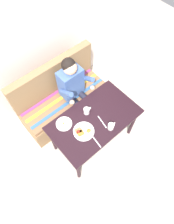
{
  "coord_description": "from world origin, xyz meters",
  "views": [
    {
      "loc": [
        -0.88,
        -0.85,
        3.01
      ],
      "look_at": [
        0.0,
        0.15,
        0.72
      ],
      "focal_mm": 31.48,
      "sensor_mm": 36.0,
      "label": 1
    }
  ],
  "objects_px": {
    "table": "(94,122)",
    "coffee_mug_second": "(87,111)",
    "couch": "(62,100)",
    "knife": "(102,122)",
    "fork": "(97,142)",
    "plate_breakfast": "(83,131)",
    "person": "(74,86)",
    "coffee_mug": "(111,126)",
    "plate_eggs": "(64,124)"
  },
  "relations": [
    {
      "from": "table",
      "to": "coffee_mug_second",
      "type": "relative_size",
      "value": 10.17
    },
    {
      "from": "couch",
      "to": "knife",
      "type": "xyz_separation_m",
      "value": [
        0.05,
        -0.86,
        0.4
      ]
    },
    {
      "from": "couch",
      "to": "fork",
      "type": "height_order",
      "value": "couch"
    },
    {
      "from": "couch",
      "to": "fork",
      "type": "distance_m",
      "value": 1.12
    },
    {
      "from": "couch",
      "to": "plate_breakfast",
      "type": "distance_m",
      "value": 0.93
    },
    {
      "from": "person",
      "to": "knife",
      "type": "height_order",
      "value": "person"
    },
    {
      "from": "couch",
      "to": "coffee_mug",
      "type": "xyz_separation_m",
      "value": [
        0.07,
        -1.0,
        0.45
      ]
    },
    {
      "from": "couch",
      "to": "plate_breakfast",
      "type": "bearing_deg",
      "value": -106.13
    },
    {
      "from": "knife",
      "to": "plate_eggs",
      "type": "bearing_deg",
      "value": 152.82
    },
    {
      "from": "coffee_mug",
      "to": "plate_breakfast",
      "type": "bearing_deg",
      "value": 147.76
    },
    {
      "from": "plate_breakfast",
      "to": "coffee_mug",
      "type": "distance_m",
      "value": 0.36
    },
    {
      "from": "plate_eggs",
      "to": "fork",
      "type": "distance_m",
      "value": 0.49
    },
    {
      "from": "coffee_mug",
      "to": "knife",
      "type": "distance_m",
      "value": 0.14
    },
    {
      "from": "plate_eggs",
      "to": "coffee_mug_second",
      "type": "height_order",
      "value": "coffee_mug_second"
    },
    {
      "from": "fork",
      "to": "person",
      "type": "bearing_deg",
      "value": 75.43
    },
    {
      "from": "table",
      "to": "person",
      "type": "xyz_separation_m",
      "value": [
        0.13,
        0.59,
        0.09
      ]
    },
    {
      "from": "person",
      "to": "coffee_mug_second",
      "type": "xyz_separation_m",
      "value": [
        -0.15,
        -0.45,
        0.04
      ]
    },
    {
      "from": "couch",
      "to": "coffee_mug",
      "type": "height_order",
      "value": "couch"
    },
    {
      "from": "person",
      "to": "plate_eggs",
      "type": "xyz_separation_m",
      "value": [
        -0.48,
        -0.39,
        -0.0
      ]
    },
    {
      "from": "person",
      "to": "knife",
      "type": "xyz_separation_m",
      "value": [
        -0.09,
        -0.69,
        -0.01
      ]
    },
    {
      "from": "fork",
      "to": "knife",
      "type": "height_order",
      "value": "same"
    },
    {
      "from": "coffee_mug_second",
      "to": "knife",
      "type": "distance_m",
      "value": 0.25
    },
    {
      "from": "table",
      "to": "plate_breakfast",
      "type": "bearing_deg",
      "value": -169.95
    },
    {
      "from": "plate_breakfast",
      "to": "coffee_mug_second",
      "type": "xyz_separation_m",
      "value": [
        0.22,
        0.18,
        0.04
      ]
    },
    {
      "from": "coffee_mug_second",
      "to": "fork",
      "type": "relative_size",
      "value": 0.69
    },
    {
      "from": "coffee_mug",
      "to": "fork",
      "type": "height_order",
      "value": "coffee_mug"
    },
    {
      "from": "plate_breakfast",
      "to": "plate_eggs",
      "type": "distance_m",
      "value": 0.27
    },
    {
      "from": "person",
      "to": "knife",
      "type": "distance_m",
      "value": 0.69
    },
    {
      "from": "plate_eggs",
      "to": "coffee_mug_second",
      "type": "distance_m",
      "value": 0.34
    },
    {
      "from": "table",
      "to": "person",
      "type": "distance_m",
      "value": 0.61
    },
    {
      "from": "coffee_mug",
      "to": "coffee_mug_second",
      "type": "distance_m",
      "value": 0.38
    },
    {
      "from": "person",
      "to": "plate_breakfast",
      "type": "bearing_deg",
      "value": -120.14
    },
    {
      "from": "table",
      "to": "knife",
      "type": "relative_size",
      "value": 6.0
    },
    {
      "from": "table",
      "to": "fork",
      "type": "distance_m",
      "value": 0.33
    },
    {
      "from": "plate_eggs",
      "to": "fork",
      "type": "height_order",
      "value": "plate_eggs"
    },
    {
      "from": "table",
      "to": "plate_eggs",
      "type": "bearing_deg",
      "value": 149.54
    },
    {
      "from": "person",
      "to": "coffee_mug_second",
      "type": "relative_size",
      "value": 10.27
    },
    {
      "from": "plate_breakfast",
      "to": "coffee_mug_second",
      "type": "distance_m",
      "value": 0.29
    },
    {
      "from": "plate_eggs",
      "to": "fork",
      "type": "xyz_separation_m",
      "value": [
        0.15,
        -0.46,
        -0.01
      ]
    },
    {
      "from": "coffee_mug",
      "to": "fork",
      "type": "bearing_deg",
      "value": -174.43
    },
    {
      "from": "couch",
      "to": "person",
      "type": "distance_m",
      "value": 0.47
    },
    {
      "from": "table",
      "to": "couch",
      "type": "xyz_separation_m",
      "value": [
        0.0,
        0.76,
        -0.32
      ]
    },
    {
      "from": "person",
      "to": "plate_eggs",
      "type": "height_order",
      "value": "person"
    },
    {
      "from": "coffee_mug",
      "to": "fork",
      "type": "xyz_separation_m",
      "value": [
        -0.27,
        -0.03,
        -0.04
      ]
    },
    {
      "from": "coffee_mug",
      "to": "coffee_mug_second",
      "type": "xyz_separation_m",
      "value": [
        -0.08,
        0.37,
        0.0
      ]
    },
    {
      "from": "plate_eggs",
      "to": "coffee_mug_second",
      "type": "relative_size",
      "value": 1.79
    },
    {
      "from": "plate_eggs",
      "to": "knife",
      "type": "height_order",
      "value": "plate_eggs"
    },
    {
      "from": "table",
      "to": "plate_eggs",
      "type": "height_order",
      "value": "plate_eggs"
    },
    {
      "from": "plate_breakfast",
      "to": "fork",
      "type": "xyz_separation_m",
      "value": [
        0.04,
        -0.22,
        -0.01
      ]
    },
    {
      "from": "table",
      "to": "person",
      "type": "bearing_deg",
      "value": 77.25
    }
  ]
}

